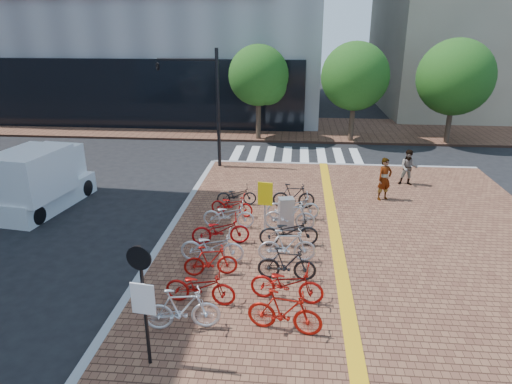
# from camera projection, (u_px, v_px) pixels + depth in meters

# --- Properties ---
(ground) EXTENTS (120.00, 120.00, 0.00)m
(ground) POSITION_uv_depth(u_px,v_px,m) (274.00, 281.00, 13.57)
(ground) COLOR black
(ground) RESTS_ON ground
(kerb_north) EXTENTS (14.00, 0.25, 0.15)m
(kerb_north) POSITION_uv_depth(u_px,v_px,m) (342.00, 165.00, 24.51)
(kerb_north) COLOR gray
(kerb_north) RESTS_ON ground
(far_sidewalk) EXTENTS (70.00, 8.00, 0.15)m
(far_sidewalk) POSITION_uv_depth(u_px,v_px,m) (290.00, 129.00, 33.18)
(far_sidewalk) COLOR brown
(far_sidewalk) RESTS_ON ground
(building_beige) EXTENTS (20.00, 18.00, 18.00)m
(building_beige) POSITION_uv_depth(u_px,v_px,m) (507.00, 2.00, 38.85)
(building_beige) COLOR gray
(building_beige) RESTS_ON ground
(crosswalk) EXTENTS (7.50, 4.00, 0.01)m
(crosswalk) POSITION_uv_depth(u_px,v_px,m) (296.00, 156.00, 26.62)
(crosswalk) COLOR silver
(crosswalk) RESTS_ON ground
(street_trees) EXTENTS (16.20, 4.60, 6.35)m
(street_trees) POSITION_uv_depth(u_px,v_px,m) (372.00, 78.00, 28.05)
(street_trees) COLOR #38281E
(street_trees) RESTS_ON far_sidewalk
(bike_0) EXTENTS (1.92, 0.82, 1.12)m
(bike_0) POSITION_uv_depth(u_px,v_px,m) (182.00, 309.00, 11.02)
(bike_0) COLOR silver
(bike_0) RESTS_ON sidewalk
(bike_1) EXTENTS (1.96, 0.81, 1.01)m
(bike_1) POSITION_uv_depth(u_px,v_px,m) (200.00, 286.00, 12.09)
(bike_1) COLOR #AC100C
(bike_1) RESTS_ON sidewalk
(bike_2) EXTENTS (1.65, 0.75, 0.96)m
(bike_2) POSITION_uv_depth(u_px,v_px,m) (211.00, 261.00, 13.45)
(bike_2) COLOR #AF120C
(bike_2) RESTS_ON sidewalk
(bike_3) EXTENTS (2.01, 0.72, 1.05)m
(bike_3) POSITION_uv_depth(u_px,v_px,m) (212.00, 246.00, 14.24)
(bike_3) COLOR silver
(bike_3) RESTS_ON sidewalk
(bike_4) EXTENTS (2.04, 1.03, 1.03)m
(bike_4) POSITION_uv_depth(u_px,v_px,m) (221.00, 230.00, 15.39)
(bike_4) COLOR #A00B0C
(bike_4) RESTS_ON sidewalk
(bike_5) EXTENTS (1.89, 0.66, 0.99)m
(bike_5) POSITION_uv_depth(u_px,v_px,m) (229.00, 214.00, 16.70)
(bike_5) COLOR silver
(bike_5) RESTS_ON sidewalk
(bike_6) EXTENTS (1.77, 0.87, 0.89)m
(bike_6) POSITION_uv_depth(u_px,v_px,m) (232.00, 205.00, 17.74)
(bike_6) COLOR red
(bike_6) RESTS_ON sidewalk
(bike_7) EXTENTS (1.68, 0.77, 0.85)m
(bike_7) POSITION_uv_depth(u_px,v_px,m) (237.00, 195.00, 18.81)
(bike_7) COLOR black
(bike_7) RESTS_ON sidewalk
(bike_8) EXTENTS (1.91, 0.85, 1.11)m
(bike_8) POSITION_uv_depth(u_px,v_px,m) (285.00, 312.00, 10.93)
(bike_8) COLOR #A3140B
(bike_8) RESTS_ON sidewalk
(bike_9) EXTENTS (2.07, 0.98, 1.05)m
(bike_9) POSITION_uv_depth(u_px,v_px,m) (287.00, 283.00, 12.20)
(bike_9) COLOR #A5100B
(bike_9) RESTS_ON sidewalk
(bike_10) EXTENTS (1.73, 0.53, 1.03)m
(bike_10) POSITION_uv_depth(u_px,v_px,m) (287.00, 264.00, 13.21)
(bike_10) COLOR black
(bike_10) RESTS_ON sidewalk
(bike_11) EXTENTS (1.85, 0.67, 1.09)m
(bike_11) POSITION_uv_depth(u_px,v_px,m) (287.00, 246.00, 14.22)
(bike_11) COLOR silver
(bike_11) RESTS_ON sidewalk
(bike_12) EXTENTS (2.07, 0.95, 1.05)m
(bike_12) POSITION_uv_depth(u_px,v_px,m) (289.00, 231.00, 15.27)
(bike_12) COLOR black
(bike_12) RESTS_ON sidewalk
(bike_13) EXTENTS (1.86, 0.55, 1.11)m
(bike_13) POSITION_uv_depth(u_px,v_px,m) (290.00, 216.00, 16.42)
(bike_13) COLOR #B9B9BE
(bike_13) RESTS_ON sidewalk
(bike_14) EXTENTS (2.05, 0.85, 1.05)m
(bike_14) POSITION_uv_depth(u_px,v_px,m) (293.00, 206.00, 17.36)
(bike_14) COLOR #B3B3B8
(bike_14) RESTS_ON sidewalk
(bike_15) EXTENTS (1.71, 0.49, 1.03)m
(bike_15) POSITION_uv_depth(u_px,v_px,m) (294.00, 196.00, 18.47)
(bike_15) COLOR black
(bike_15) RESTS_ON sidewalk
(pedestrian_a) EXTENTS (0.79, 0.70, 1.83)m
(pedestrian_a) POSITION_uv_depth(u_px,v_px,m) (385.00, 179.00, 19.22)
(pedestrian_a) COLOR gray
(pedestrian_a) RESTS_ON sidewalk
(pedestrian_b) EXTENTS (0.91, 0.77, 1.67)m
(pedestrian_b) POSITION_uv_depth(u_px,v_px,m) (409.00, 168.00, 21.02)
(pedestrian_b) COLOR #4C5361
(pedestrian_b) RESTS_ON sidewalk
(utility_box) EXTENTS (0.62, 0.50, 1.18)m
(utility_box) POSITION_uv_depth(u_px,v_px,m) (286.00, 213.00, 16.55)
(utility_box) COLOR #ACACB1
(utility_box) RESTS_ON sidewalk
(yellow_sign) EXTENTS (0.52, 0.16, 1.93)m
(yellow_sign) POSITION_uv_depth(u_px,v_px,m) (265.00, 198.00, 15.89)
(yellow_sign) COLOR #B7B7BC
(yellow_sign) RESTS_ON sidewalk
(notice_sign) EXTENTS (0.54, 0.15, 2.90)m
(notice_sign) POSITION_uv_depth(u_px,v_px,m) (143.00, 292.00, 9.42)
(notice_sign) COLOR black
(notice_sign) RESTS_ON sidewalk
(traffic_light_pole) EXTENTS (3.22, 1.24, 5.99)m
(traffic_light_pole) POSITION_uv_depth(u_px,v_px,m) (190.00, 86.00, 22.88)
(traffic_light_pole) COLOR black
(traffic_light_pole) RESTS_ON sidewalk
(box_truck) EXTENTS (2.58, 4.78, 2.64)m
(box_truck) POSITION_uv_depth(u_px,v_px,m) (41.00, 179.00, 18.61)
(box_truck) COLOR white
(box_truck) RESTS_ON ground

